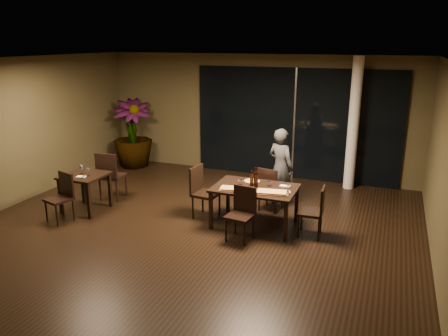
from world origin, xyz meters
The scene contains 31 objects.
ground centered at (0.00, 0.00, 0.00)m, with size 8.00×8.00×0.00m, color black.
wall_back centered at (0.00, 4.05, 1.50)m, with size 8.00×0.10×3.00m, color #453E25.
wall_left centered at (-4.05, 0.00, 1.50)m, with size 0.10×8.00×3.00m, color #453E25.
ceiling centered at (0.00, 0.00, 3.02)m, with size 8.00×8.00×0.04m, color silver.
window_panel centered at (1.00, 3.96, 1.35)m, with size 5.00×0.06×2.70m, color black.
column centered at (2.40, 3.65, 1.50)m, with size 0.24×0.24×3.00m, color white.
main_table centered at (1.00, 0.80, 0.68)m, with size 1.50×1.00×0.75m.
side_table centered at (-2.40, 0.30, 0.62)m, with size 0.80×0.80×0.75m.
chair_main_far centered at (1.06, 1.58, 0.51)m, with size 0.49×0.49×0.91m.
chair_main_near centered at (0.96, 0.19, 0.52)m, with size 0.48×0.48×0.92m.
chair_main_left centered at (-0.08, 0.84, 0.56)m, with size 0.51×0.51×1.01m.
chair_main_right centered at (2.12, 0.74, 0.51)m, with size 0.44×0.44×0.91m.
chair_side_far centered at (-2.28, 0.97, 0.59)m, with size 0.53×0.53×1.06m.
chair_side_near centered at (-2.48, -0.28, 0.52)m, with size 0.53×0.53×0.92m.
diner centered at (1.16, 2.02, 0.81)m, with size 0.55×0.37×1.62m, color #2F3134.
potted_plant centered at (-3.26, 3.40, 0.91)m, with size 0.99×0.99×1.82m, color #1B4B19.
pizza_board_left centered at (0.71, 0.52, 0.76)m, with size 0.55×0.27×0.01m, color #4F2F19.
pizza_board_right centered at (1.37, 0.59, 0.76)m, with size 0.58×0.29×0.01m, color #442A16.
oblong_pizza_left centered at (0.71, 0.52, 0.77)m, with size 0.47×0.22×0.02m, color maroon, non-canonical shape.
oblong_pizza_right centered at (1.37, 0.59, 0.77)m, with size 0.49×0.23×0.02m, color maroon, non-canonical shape.
round_pizza centered at (0.85, 1.08, 0.76)m, with size 0.28×0.28×0.01m, color #B42314.
bottle_a centered at (0.92, 0.85, 0.90)m, with size 0.06×0.06×0.29m, color black, non-canonical shape.
bottle_b centered at (1.02, 0.81, 0.90)m, with size 0.06×0.06×0.29m, color black, non-canonical shape.
bottle_c centered at (0.97, 0.91, 0.92)m, with size 0.07×0.07×0.34m, color black, non-canonical shape.
tumbler_left centered at (0.70, 0.85, 0.80)m, with size 0.08×0.08×0.09m, color white.
tumbler_right centered at (1.22, 0.97, 0.79)m, with size 0.07×0.07×0.09m, color white.
napkin_near centered at (1.58, 0.72, 0.76)m, with size 0.18×0.10×0.01m, color white.
napkin_far centered at (1.50, 1.03, 0.76)m, with size 0.18×0.10×0.01m, color white.
wine_glass_a centered at (-2.48, 0.34, 0.84)m, with size 0.08×0.08×0.17m, color white, non-canonical shape.
wine_glass_b centered at (-2.26, 0.25, 0.83)m, with size 0.07×0.07×0.16m, color white, non-canonical shape.
side_napkin centered at (-2.35, 0.14, 0.76)m, with size 0.18×0.11×0.01m, color silver.
Camera 1 is at (3.20, -6.40, 3.33)m, focal length 35.00 mm.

